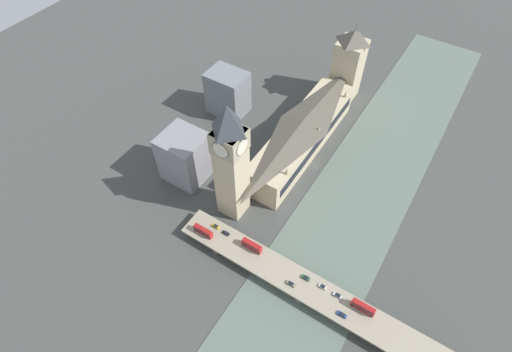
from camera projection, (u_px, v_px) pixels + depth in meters
name	position (u px, v px, depth m)	size (l,w,h in m)	color
ground_plane	(315.00, 165.00, 248.73)	(600.00, 600.00, 0.00)	#424442
river_water	(364.00, 188.00, 237.37)	(54.28, 360.00, 0.30)	slate
parliament_hall	(302.00, 134.00, 248.01)	(22.87, 101.33, 25.52)	#C1B28E
clock_tower	(231.00, 160.00, 196.54)	(14.75, 14.75, 76.29)	#C1B28E
victoria_tower	(348.00, 65.00, 271.93)	(17.83, 17.83, 55.42)	#C1B28E
road_bridge	(305.00, 287.00, 192.92)	(140.55, 15.92, 6.18)	gray
double_decker_bus_lead	(363.00, 307.00, 182.59)	(11.31, 2.53, 4.88)	red
double_decker_bus_mid	(203.00, 231.00, 208.40)	(11.14, 2.55, 4.62)	red
double_decker_bus_rear	(252.00, 246.00, 202.79)	(11.13, 2.65, 4.88)	red
car_northbound_lead	(338.00, 296.00, 188.09)	(4.46, 1.90, 1.45)	silver
car_northbound_mid	(342.00, 315.00, 182.43)	(4.46, 1.86, 1.29)	navy
car_northbound_tail	(226.00, 233.00, 209.77)	(4.16, 1.76, 1.29)	black
car_southbound_lead	(306.00, 278.00, 193.78)	(4.21, 1.90, 1.44)	#2D5638
car_southbound_mid	(323.00, 287.00, 190.92)	(3.90, 1.87, 1.38)	silver
car_southbound_tail	(291.00, 284.00, 191.89)	(4.60, 1.77, 1.35)	slate
car_southbound_extra	(216.00, 226.00, 212.44)	(4.24, 1.86, 1.32)	gold
city_block_west	(228.00, 93.00, 269.24)	(25.51, 19.62, 30.88)	slate
city_block_center	(185.00, 157.00, 232.33)	(24.45, 23.49, 31.13)	gray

